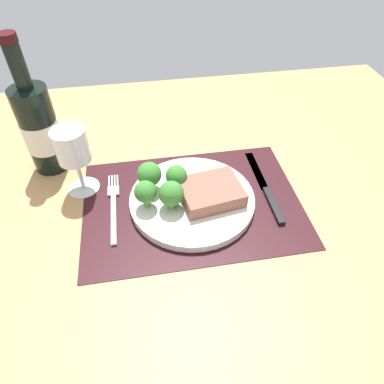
% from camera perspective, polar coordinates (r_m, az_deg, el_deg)
% --- Properties ---
extents(ground_plane, '(1.40, 1.10, 0.03)m').
position_cam_1_polar(ground_plane, '(0.72, 0.02, -2.70)').
color(ground_plane, tan).
extents(placemat, '(0.44, 0.31, 0.00)m').
position_cam_1_polar(placemat, '(0.71, 0.02, -1.79)').
color(placemat, black).
rests_on(placemat, ground_plane).
extents(plate, '(0.25, 0.25, 0.02)m').
position_cam_1_polar(plate, '(0.70, 0.02, -1.25)').
color(plate, silver).
rests_on(plate, placemat).
extents(steak, '(0.13, 0.11, 0.03)m').
position_cam_1_polar(steak, '(0.69, 3.16, 0.00)').
color(steak, '#8C5647').
rests_on(steak, plate).
extents(broccoli_back_left, '(0.05, 0.05, 0.06)m').
position_cam_1_polar(broccoli_back_left, '(0.69, -7.06, 2.84)').
color(broccoli_back_left, '#6B994C').
rests_on(broccoli_back_left, plate).
extents(broccoli_center, '(0.04, 0.04, 0.06)m').
position_cam_1_polar(broccoli_center, '(0.66, -7.69, -0.02)').
color(broccoli_center, '#6B994C').
rests_on(broccoli_center, plate).
extents(broccoli_near_fork, '(0.05, 0.05, 0.06)m').
position_cam_1_polar(broccoli_near_fork, '(0.65, -3.44, -0.31)').
color(broccoli_near_fork, '#6B994C').
rests_on(broccoli_near_fork, plate).
extents(broccoli_front_edge, '(0.04, 0.04, 0.06)m').
position_cam_1_polar(broccoli_front_edge, '(0.70, -2.59, 2.62)').
color(broccoli_front_edge, '#6B994C').
rests_on(broccoli_front_edge, plate).
extents(fork, '(0.02, 0.19, 0.01)m').
position_cam_1_polar(fork, '(0.72, -12.82, -2.23)').
color(fork, silver).
rests_on(fork, placemat).
extents(knife, '(0.02, 0.23, 0.01)m').
position_cam_1_polar(knife, '(0.75, 12.22, 0.26)').
color(knife, black).
rests_on(knife, placemat).
extents(wine_bottle, '(0.08, 0.08, 0.30)m').
position_cam_1_polar(wine_bottle, '(0.80, -23.79, 9.69)').
color(wine_bottle, black).
rests_on(wine_bottle, ground_plane).
extents(wine_glass, '(0.07, 0.07, 0.15)m').
position_cam_1_polar(wine_glass, '(0.72, -19.12, 6.60)').
color(wine_glass, silver).
rests_on(wine_glass, ground_plane).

